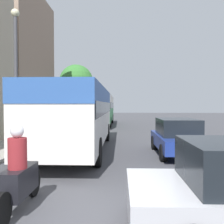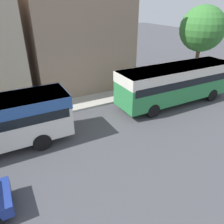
{
  "view_description": "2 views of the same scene",
  "coord_description": "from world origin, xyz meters",
  "views": [
    {
      "loc": [
        0.27,
        -3.95,
        2.12
      ],
      "look_at": [
        -0.45,
        17.06,
        1.49
      ],
      "focal_mm": 40.0,
      "sensor_mm": 36.0,
      "label": 1
    },
    {
      "loc": [
        9.92,
        9.18,
        7.38
      ],
      "look_at": [
        -0.68,
        14.85,
        1.19
      ],
      "focal_mm": 35.0,
      "sensor_mm": 36.0,
      "label": 2
    }
  ],
  "objects": [
    {
      "name": "bus_following",
      "position": [
        -1.85,
        21.06,
        1.94
      ],
      "size": [
        2.61,
        9.61,
        2.97
      ],
      "color": "#2D8447",
      "rests_on": "ground_plane"
    },
    {
      "name": "building_far_terrace",
      "position": [
        -9.37,
        16.04,
        5.56
      ],
      "size": [
        6.34,
        8.45,
        11.11
      ],
      "color": "gray",
      "rests_on": "ground_plane"
    },
    {
      "name": "street_tree",
      "position": [
        -5.21,
        26.83,
        4.96
      ],
      "size": [
        4.16,
        4.16,
        6.9
      ],
      "color": "brown",
      "rests_on": "sidewalk"
    }
  ]
}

